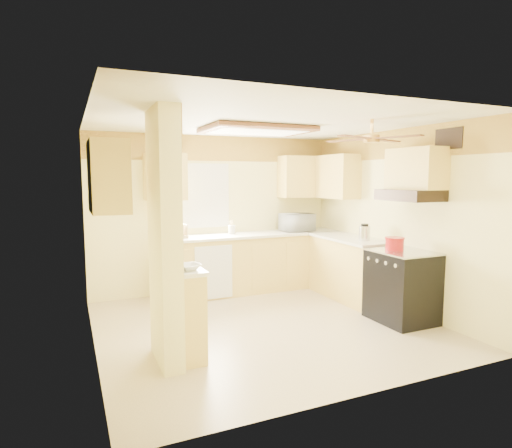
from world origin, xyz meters
name	(u,v)px	position (x,y,z in m)	size (l,w,h in m)	color
floor	(265,325)	(0.00, 0.00, 0.00)	(4.00, 4.00, 0.00)	beige
ceiling	(266,122)	(0.00, 0.00, 2.50)	(4.00, 4.00, 0.00)	white
wall_back	(216,214)	(0.00, 1.90, 1.25)	(4.00, 4.00, 0.00)	#FFF29B
wall_front	(364,251)	(0.00, -1.90, 1.25)	(4.00, 4.00, 0.00)	#FFF29B
wall_left	(90,235)	(-2.00, 0.00, 1.25)	(3.80, 3.80, 0.00)	#FFF29B
wall_right	(394,220)	(2.00, 0.00, 1.25)	(3.80, 3.80, 0.00)	#FFF29B
wallpaper_border	(216,148)	(0.00, 1.88, 2.30)	(4.00, 0.02, 0.40)	yellow
partition_column	(165,239)	(-1.35, -0.55, 1.25)	(0.20, 0.70, 2.50)	#FFF29B
partition_ledge	(188,315)	(-1.13, -0.55, 0.45)	(0.25, 0.55, 0.90)	#FFDE73
ledge_top	(187,270)	(-1.13, -0.55, 0.92)	(0.28, 0.58, 0.04)	white
lower_cabinets_back	(252,263)	(0.50, 1.60, 0.45)	(3.00, 0.60, 0.90)	#FFDE73
lower_cabinets_right	(350,269)	(1.70, 0.60, 0.45)	(0.60, 1.40, 0.90)	#FFDE73
countertop_back	(252,235)	(0.50, 1.59, 0.92)	(3.04, 0.64, 0.04)	white
countertop_right	(350,238)	(1.69, 0.60, 0.92)	(0.64, 1.44, 0.04)	white
dishwasher_panel	(214,272)	(-0.25, 1.29, 0.43)	(0.58, 0.02, 0.80)	white
window	(201,196)	(-0.25, 1.89, 1.55)	(0.92, 0.02, 1.02)	white
upper_cab_back_left	(165,177)	(-0.85, 1.72, 1.85)	(0.60, 0.35, 0.70)	#FFDE73
upper_cab_back_right	(305,177)	(1.55, 1.72, 1.85)	(0.90, 0.35, 0.70)	#FFDE73
upper_cab_right	(334,177)	(1.82, 1.25, 1.85)	(0.35, 1.00, 0.70)	#FFDE73
upper_cab_left_wall	(108,177)	(-1.82, -0.25, 1.85)	(0.35, 0.75, 0.70)	#FFDE73
upper_cab_over_stove	(416,169)	(1.82, -0.55, 1.95)	(0.35, 0.76, 0.52)	#FFDE73
stove	(402,286)	(1.67, -0.55, 0.46)	(0.68, 0.77, 0.92)	black
range_hood	(410,195)	(1.74, -0.55, 1.62)	(0.50, 0.76, 0.14)	black
poster_menu	(175,177)	(-1.24, -0.55, 1.85)	(0.02, 0.42, 0.57)	black
poster_nashville	(176,243)	(-1.24, -0.55, 1.20)	(0.02, 0.42, 0.57)	black
ceiling_light_panel	(257,130)	(0.10, 0.50, 2.46)	(1.35, 0.95, 0.06)	brown
ceiling_fan	(371,138)	(1.00, -0.70, 2.29)	(1.15, 1.15, 0.26)	gold
vent_grate	(449,139)	(1.98, -0.90, 2.30)	(0.02, 0.40, 0.25)	black
microwave	(297,222)	(1.32, 1.58, 1.09)	(0.53, 0.36, 0.30)	white
bowl	(189,267)	(-1.14, -0.65, 0.97)	(0.23, 0.23, 0.06)	white
dutch_oven	(395,244)	(1.61, -0.45, 1.00)	(0.25, 0.25, 0.17)	#AC1619
kettle	(365,233)	(1.68, 0.24, 1.05)	(0.16, 0.16, 0.24)	silver
dish_rack	(175,233)	(-0.74, 1.60, 1.01)	(0.36, 0.27, 0.20)	#DCBE7F
utensil_crock	(232,230)	(0.18, 1.65, 1.01)	(0.11, 0.11, 0.22)	white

